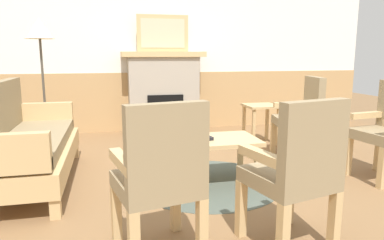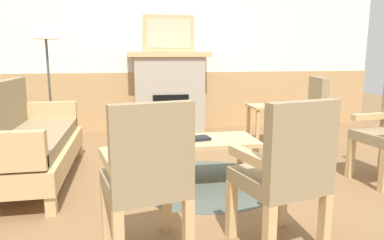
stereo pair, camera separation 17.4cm
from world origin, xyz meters
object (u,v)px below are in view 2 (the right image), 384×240
at_px(armchair_front_left, 147,173).
at_px(armchair_near_fireplace, 306,115).
at_px(framed_picture, 169,33).
at_px(couch, 28,142).
at_px(side_table, 265,113).
at_px(floor_lamp_by_couch, 46,37).
at_px(coffee_table, 206,145).
at_px(armchair_front_center, 286,170).
at_px(fireplace, 169,91).
at_px(book_on_table, 197,138).

bearing_deg(armchair_front_left, armchair_near_fireplace, 41.98).
bearing_deg(framed_picture, couch, -128.43).
distance_m(framed_picture, side_table, 1.97).
height_order(couch, side_table, couch).
bearing_deg(armchair_near_fireplace, framed_picture, 126.81).
height_order(framed_picture, side_table, framed_picture).
height_order(couch, floor_lamp_by_couch, floor_lamp_by_couch).
xyz_separation_m(coffee_table, armchair_front_center, (0.22, -1.28, 0.15)).
bearing_deg(framed_picture, armchair_front_left, -98.98).
distance_m(fireplace, couch, 2.64).
relative_size(fireplace, book_on_table, 5.63).
relative_size(framed_picture, side_table, 1.45).
distance_m(fireplace, armchair_near_fireplace, 2.32).
relative_size(framed_picture, armchair_near_fireplace, 0.82).
bearing_deg(armchair_front_left, fireplace, 81.02).
height_order(couch, armchair_near_fireplace, same).
distance_m(couch, coffee_table, 1.73).
bearing_deg(armchair_front_center, floor_lamp_by_couch, 123.53).
bearing_deg(floor_lamp_by_couch, book_on_table, -45.69).
relative_size(book_on_table, armchair_front_center, 0.24).
bearing_deg(book_on_table, couch, 166.40).
bearing_deg(armchair_near_fireplace, armchair_front_left, -138.02).
distance_m(book_on_table, armchair_front_center, 1.29).
bearing_deg(framed_picture, armchair_front_center, -85.76).
xyz_separation_m(fireplace, armchair_front_center, (0.27, -3.70, -0.11)).
relative_size(armchair_front_left, armchair_front_center, 1.00).
bearing_deg(couch, floor_lamp_by_couch, 91.10).
relative_size(fireplace, floor_lamp_by_couch, 0.77).
xyz_separation_m(book_on_table, side_table, (1.23, 1.37, -0.02)).
height_order(armchair_near_fireplace, floor_lamp_by_couch, floor_lamp_by_couch).
height_order(couch, book_on_table, couch).
relative_size(couch, armchair_near_fireplace, 1.84).
relative_size(couch, armchair_front_left, 1.84).
relative_size(coffee_table, floor_lamp_by_couch, 0.57).
bearing_deg(floor_lamp_by_couch, framed_picture, 25.25).
relative_size(armchair_near_fireplace, side_table, 1.78).
bearing_deg(armchair_front_left, armchair_front_center, -5.98).
xyz_separation_m(armchair_near_fireplace, side_table, (-0.18, 0.77, -0.10)).
height_order(framed_picture, armchair_front_center, framed_picture).
distance_m(fireplace, floor_lamp_by_couch, 2.00).
distance_m(fireplace, framed_picture, 0.91).
bearing_deg(framed_picture, book_on_table, -90.78).
xyz_separation_m(coffee_table, armchair_near_fireplace, (1.33, 0.57, 0.15)).
bearing_deg(book_on_table, coffee_table, 15.57).
bearing_deg(fireplace, couch, -128.43).
distance_m(book_on_table, armchair_front_left, 1.28).
bearing_deg(armchair_front_left, framed_picture, 81.02).
distance_m(framed_picture, book_on_table, 2.69).
relative_size(couch, floor_lamp_by_couch, 1.07).
relative_size(armchair_near_fireplace, armchair_front_left, 1.00).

